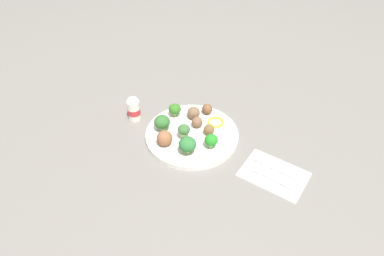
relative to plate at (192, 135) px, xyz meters
The scene contains 17 objects.
ground_plane 0.01m from the plate, ahead, with size 4.00×4.00×0.00m, color slate.
plate is the anchor object (origin of this frame).
broccoli_floret_back_right 0.05m from the plate, 79.93° to the left, with size 0.04×0.04×0.05m.
broccoli_floret_front_left 0.11m from the plate, 16.97° to the right, with size 0.04×0.04×0.04m.
broccoli_floret_far_rim 0.09m from the plate, 121.48° to the left, with size 0.05×0.05×0.05m.
broccoli_floret_back_left 0.09m from the plate, behind, with size 0.04×0.04×0.04m.
broccoli_floret_mid_left 0.10m from the plate, 30.39° to the left, with size 0.05×0.05×0.05m.
meatball_center 0.10m from the plate, 71.30° to the left, with size 0.05×0.05×0.05m, color brown.
meatball_back_right 0.04m from the plate, 76.90° to the right, with size 0.03×0.03×0.03m, color brown.
meatball_front_left 0.08m from the plate, 53.81° to the right, with size 0.04×0.04×0.04m, color brown.
meatball_near_rim 0.06m from the plate, 143.46° to the right, with size 0.03×0.03×0.03m, color brown.
meatball_front_right 0.11m from the plate, 76.89° to the right, with size 0.03×0.03×0.03m, color brown.
pepper_ring_mid_left 0.09m from the plate, 107.41° to the right, with size 0.05×0.05×0.01m, color yellow.
napkin 0.27m from the plate, behind, with size 0.17×0.12×0.01m, color white.
fork 0.26m from the plate, behind, with size 0.12×0.02×0.01m.
knife 0.26m from the plate, behind, with size 0.15×0.02×0.01m.
yogurt_bottle 0.21m from the plate, 14.29° to the left, with size 0.04×0.04×0.08m.
Camera 1 is at (-0.50, 0.59, 0.71)m, focal length 32.23 mm.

